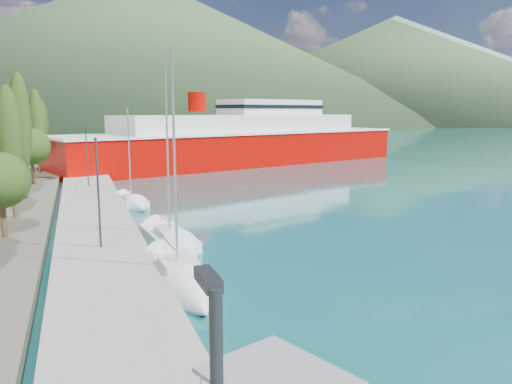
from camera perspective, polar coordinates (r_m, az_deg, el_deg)
name	(u,v)px	position (r m, az deg, el deg)	size (l,w,h in m)	color
ground	(117,144)	(134.36, -15.65, 5.32)	(1400.00, 1400.00, 0.00)	#145759
quay	(94,215)	(40.52, -18.06, -2.47)	(5.00, 88.00, 0.80)	gray
hills_far	(196,56)	(653.36, -6.89, 15.19)	(1480.00, 900.00, 180.00)	slate
hills_near	(218,58)	(403.15, -4.40, 14.98)	(1010.00, 520.00, 115.00)	#344E2C
tree_row	(20,141)	(46.50, -25.35, 5.28)	(3.89, 62.91, 10.90)	#47301E
lamp_posts	(98,188)	(28.81, -17.62, 0.40)	(0.15, 49.89, 6.06)	#2D2D33
sailboat_near	(186,287)	(23.42, -7.99, -10.74)	(2.89, 8.58, 12.18)	silver
sailboat_mid	(178,247)	(30.28, -8.91, -6.17)	(3.14, 8.98, 12.67)	silver
sailboat_far	(136,205)	(44.47, -13.60, -1.44)	(3.20, 6.67, 9.42)	silver
ferry	(243,142)	(79.21, -1.54, 5.76)	(59.53, 30.18, 11.64)	#9D0400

